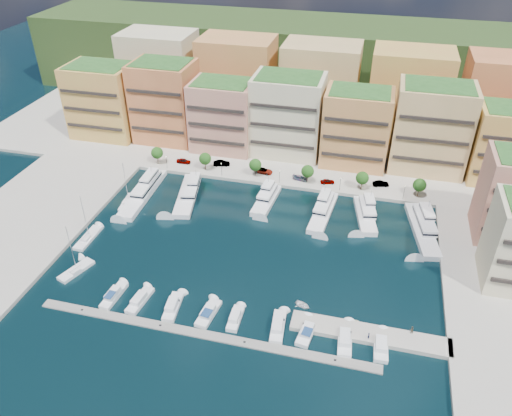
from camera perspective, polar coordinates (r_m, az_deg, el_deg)
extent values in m
plane|color=black|center=(125.05, -0.33, -4.58)|extent=(400.00, 400.00, 0.00)
cube|color=#9E998E|center=(176.80, 4.76, 7.58)|extent=(220.00, 64.00, 2.00)
cube|color=#9E998E|center=(145.29, -25.63, -2.30)|extent=(34.00, 76.00, 2.00)
cube|color=#1C3114|center=(220.53, 7.04, 12.87)|extent=(240.00, 40.00, 58.00)
cube|color=gray|center=(104.86, -6.22, -14.19)|extent=(72.00, 2.20, 0.35)
cube|color=#9E998E|center=(106.53, 12.83, -14.08)|extent=(32.00, 5.00, 2.00)
cube|color=gold|center=(182.84, -17.01, 11.58)|extent=(22.00, 16.00, 24.00)
cube|color=black|center=(176.37, -18.29, 10.54)|extent=(20.24, 0.50, 0.90)
cube|color=#235321|center=(178.85, -17.67, 15.24)|extent=(19.36, 14.08, 0.80)
cube|color=#DA8048|center=(174.28, -10.32, 11.79)|extent=(20.00, 16.00, 26.00)
cube|color=black|center=(167.38, -11.44, 10.73)|extent=(18.40, 0.50, 0.90)
cube|color=#235321|center=(169.86, -10.79, 15.98)|extent=(17.60, 14.08, 0.80)
cube|color=tan|center=(166.12, -3.76, 10.41)|extent=(20.00, 15.00, 22.00)
cube|color=black|center=(159.40, -4.60, 9.33)|extent=(18.40, 0.50, 0.90)
cube|color=#235321|center=(161.97, -3.91, 14.11)|extent=(17.60, 13.20, 0.80)
cube|color=beige|center=(162.53, 3.64, 10.44)|extent=(22.00, 16.00, 25.00)
cube|color=black|center=(155.11, 3.03, 9.29)|extent=(20.24, 0.50, 0.90)
cube|color=#235321|center=(157.90, 3.81, 14.75)|extent=(19.36, 14.08, 0.80)
cube|color=#D98751|center=(158.94, 11.37, 8.89)|extent=(20.00, 15.00, 23.00)
cube|color=black|center=(151.90, 11.13, 7.71)|extent=(18.40, 0.50, 0.90)
cube|color=#235321|center=(154.46, 11.87, 12.89)|extent=(17.60, 13.20, 0.80)
cube|color=#DEB075|center=(161.01, 19.36, 8.53)|extent=(22.00, 16.00, 26.00)
cube|color=black|center=(153.51, 19.47, 7.27)|extent=(20.24, 0.50, 0.90)
cube|color=#235321|center=(156.21, 20.29, 12.96)|extent=(19.36, 14.08, 0.80)
cube|color=gold|center=(163.81, 26.88, 6.35)|extent=(20.00, 15.00, 22.00)
cube|color=beige|center=(196.75, -10.86, 14.90)|extent=(26.00, 18.00, 30.00)
cube|color=#D98751|center=(186.60, -2.14, 14.43)|extent=(26.00, 18.00, 30.00)
cube|color=#DEB075|center=(180.90, 7.30, 13.56)|extent=(26.00, 18.00, 30.00)
cube|color=gold|center=(180.10, 16.99, 12.28)|extent=(26.00, 18.00, 30.00)
cube|color=#DA8048|center=(184.23, 26.40, 10.71)|extent=(26.00, 18.00, 30.00)
cylinder|color=#473323|center=(162.27, -11.16, 5.50)|extent=(0.24, 0.24, 3.00)
sphere|color=#1F4513|center=(161.24, -11.24, 6.20)|extent=(3.80, 3.80, 3.80)
cylinder|color=#473323|center=(156.56, -5.79, 4.90)|extent=(0.24, 0.24, 3.00)
sphere|color=#1F4513|center=(155.50, -5.84, 5.62)|extent=(3.80, 3.80, 3.80)
cylinder|color=#473323|center=(152.33, -0.09, 4.21)|extent=(0.24, 0.24, 3.00)
sphere|color=#1F4513|center=(151.24, -0.09, 4.95)|extent=(3.80, 3.80, 3.80)
cylinder|color=#473323|center=(149.70, 5.87, 3.45)|extent=(0.24, 0.24, 3.00)
sphere|color=#1F4513|center=(148.58, 5.92, 4.20)|extent=(3.80, 3.80, 3.80)
cylinder|color=#473323|center=(148.74, 11.96, 2.63)|extent=(0.24, 0.24, 3.00)
sphere|color=#1F4513|center=(147.62, 12.06, 3.37)|extent=(3.80, 3.80, 3.80)
cylinder|color=#473323|center=(149.51, 18.04, 1.78)|extent=(0.24, 0.24, 3.00)
sphere|color=#1F4513|center=(148.40, 18.19, 2.51)|extent=(3.80, 3.80, 3.80)
cylinder|color=black|center=(158.65, -10.18, 5.13)|extent=(0.10, 0.10, 4.00)
sphere|color=#FFF2CC|center=(157.69, -10.26, 5.78)|extent=(0.30, 0.30, 0.30)
cylinder|color=black|center=(152.65, -3.95, 4.41)|extent=(0.10, 0.10, 4.00)
sphere|color=#FFF2CC|center=(151.66, -3.98, 5.08)|extent=(0.30, 0.30, 0.30)
cylinder|color=black|center=(148.60, 2.69, 3.58)|extent=(0.10, 0.10, 4.00)
sphere|color=#FFF2CC|center=(147.58, 2.71, 4.27)|extent=(0.30, 0.30, 0.30)
cylinder|color=black|center=(146.67, 9.59, 2.66)|extent=(0.10, 0.10, 4.00)
sphere|color=#FFF2CC|center=(145.64, 9.66, 3.35)|extent=(0.30, 0.30, 0.30)
cylinder|color=black|center=(146.93, 16.56, 1.70)|extent=(0.10, 0.10, 4.00)
sphere|color=#FFF2CC|center=(145.90, 16.68, 2.38)|extent=(0.30, 0.30, 0.30)
cube|color=white|center=(148.49, -12.78, 1.48)|extent=(5.73, 26.65, 2.30)
cube|color=white|center=(149.44, -12.45, 2.67)|extent=(4.42, 14.71, 1.80)
cube|color=black|center=(149.44, -12.45, 2.67)|extent=(4.48, 14.77, 0.55)
cube|color=white|center=(150.26, -12.19, 3.60)|extent=(3.13, 8.05, 1.40)
cylinder|color=#B2B2B7|center=(150.72, -12.01, 4.42)|extent=(0.14, 0.14, 1.80)
cube|color=white|center=(145.27, -7.83, 1.28)|extent=(9.13, 22.64, 2.30)
cube|color=white|center=(145.93, -7.58, 2.41)|extent=(6.31, 12.71, 1.80)
cube|color=black|center=(145.93, -7.58, 2.41)|extent=(6.38, 12.78, 0.55)
cube|color=white|center=(146.52, -7.38, 3.29)|extent=(4.17, 7.08, 1.40)
cylinder|color=#B2B2B7|center=(146.79, -7.25, 4.09)|extent=(0.14, 0.14, 1.80)
cube|color=black|center=(145.51, -7.81, 1.13)|extent=(9.18, 22.70, 0.35)
cube|color=white|center=(141.71, 1.16, 0.72)|extent=(5.56, 16.39, 2.30)
cube|color=white|center=(141.94, 1.32, 1.75)|extent=(4.25, 9.10, 1.80)
cube|color=black|center=(141.94, 1.32, 1.75)|extent=(4.31, 9.16, 0.55)
cube|color=white|center=(142.18, 1.45, 2.57)|extent=(2.99, 5.01, 1.40)
cylinder|color=#B2B2B7|center=(142.17, 1.55, 3.31)|extent=(0.14, 0.14, 1.80)
cube|color=white|center=(137.84, 7.64, -0.67)|extent=(6.10, 20.62, 2.30)
cube|color=white|center=(138.40, 7.82, 0.49)|extent=(4.51, 11.45, 1.80)
cube|color=black|center=(138.40, 7.82, 0.49)|extent=(4.58, 11.51, 0.55)
cube|color=white|center=(138.91, 7.96, 1.40)|extent=(3.11, 6.30, 1.40)
cylinder|color=#B2B2B7|center=(139.11, 8.07, 2.22)|extent=(0.14, 0.14, 1.80)
cube|color=black|center=(138.09, 7.63, -0.82)|extent=(6.16, 20.68, 0.35)
cube|color=white|center=(138.68, 12.32, -0.98)|extent=(7.64, 17.92, 2.30)
cube|color=white|center=(139.01, 12.47, 0.11)|extent=(5.32, 10.09, 1.80)
cube|color=black|center=(139.01, 12.47, 0.11)|extent=(5.39, 10.16, 0.55)
cube|color=white|center=(139.34, 12.59, 0.97)|extent=(3.53, 5.63, 1.40)
cylinder|color=#B2B2B7|center=(139.40, 12.70, 1.75)|extent=(0.14, 0.14, 1.80)
cube|color=white|center=(137.02, 18.42, -2.55)|extent=(8.97, 24.17, 2.30)
cube|color=white|center=(137.84, 18.55, -1.29)|extent=(6.15, 13.53, 1.80)
cube|color=black|center=(137.84, 18.55, -1.29)|extent=(6.22, 13.60, 0.55)
cube|color=white|center=(138.57, 18.65, -0.31)|extent=(4.05, 7.51, 1.40)
cylinder|color=#B2B2B7|center=(138.93, 18.75, 0.55)|extent=(0.14, 0.14, 1.80)
cube|color=white|center=(115.95, -15.89, -9.68)|extent=(2.89, 8.63, 1.40)
cube|color=white|center=(114.83, -16.09, -9.34)|extent=(2.10, 4.19, 1.10)
cube|color=black|center=(116.04, -15.68, -8.89)|extent=(1.72, 0.20, 0.55)
cube|color=navy|center=(113.76, -16.40, -9.48)|extent=(1.82, 2.65, 0.12)
cube|color=white|center=(113.40, -13.10, -10.33)|extent=(3.37, 8.55, 1.40)
cube|color=white|center=(112.26, -13.28, -9.99)|extent=(2.36, 4.18, 1.10)
cube|color=black|center=(113.48, -12.90, -9.53)|extent=(1.80, 0.29, 0.55)
cube|color=white|center=(110.65, -9.45, -11.15)|extent=(3.48, 8.57, 1.40)
cube|color=white|center=(109.48, -9.60, -10.81)|extent=(2.45, 4.20, 1.10)
cube|color=black|center=(110.72, -9.25, -10.33)|extent=(1.89, 0.30, 0.55)
cube|color=white|center=(108.28, -5.45, -11.99)|extent=(3.65, 8.40, 1.40)
cube|color=white|center=(107.09, -5.55, -11.65)|extent=(2.56, 4.13, 1.10)
cube|color=black|center=(108.34, -5.26, -11.15)|extent=(1.96, 0.33, 0.55)
cube|color=navy|center=(105.98, -5.76, -11.81)|extent=(2.17, 2.65, 0.12)
cube|color=white|center=(106.88, -2.36, -12.59)|extent=(2.53, 7.12, 1.40)
cube|color=white|center=(105.71, -2.43, -12.24)|extent=(1.91, 3.43, 1.10)
cube|color=black|center=(106.83, -2.21, -11.80)|extent=(1.69, 0.14, 0.55)
cube|color=white|center=(105.36, 2.54, -13.47)|extent=(3.41, 8.91, 1.40)
cube|color=white|center=(104.12, 2.50, -13.15)|extent=(2.42, 4.35, 1.10)
cube|color=black|center=(105.48, 2.70, -12.58)|extent=(1.88, 0.27, 0.55)
cube|color=white|center=(104.78, 5.83, -14.00)|extent=(3.71, 8.06, 1.40)
cube|color=white|center=(103.56, 5.84, -13.68)|extent=(2.57, 3.98, 1.10)
cube|color=black|center=(104.80, 5.97, -13.16)|extent=(1.91, 0.36, 0.55)
cube|color=navy|center=(102.44, 5.76, -13.85)|extent=(2.16, 2.57, 0.12)
cube|color=white|center=(104.53, 10.10, -14.63)|extent=(3.38, 9.20, 1.40)
cube|color=white|center=(103.26, 10.14, -14.33)|extent=(2.42, 4.48, 1.10)
cube|color=black|center=(104.68, 10.23, -13.70)|extent=(1.94, 0.25, 0.55)
cube|color=white|center=(104.79, 14.04, -15.13)|extent=(3.08, 8.02, 1.40)
cube|color=white|center=(103.57, 14.13, -14.82)|extent=(2.29, 3.89, 1.10)
cube|color=black|center=(104.82, 14.15, -14.27)|extent=(1.95, 0.19, 0.55)
cube|color=white|center=(125.32, -19.84, -6.79)|extent=(5.60, 9.36, 1.20)
cube|color=white|center=(124.22, -20.13, -6.72)|extent=(2.33, 2.67, 0.60)
cylinder|color=#B2B2B7|center=(121.64, -20.32, -4.28)|extent=(0.14, 0.14, 12.00)
cylinder|color=#B2B2B7|center=(123.52, -20.30, -6.60)|extent=(1.43, 3.83, 0.10)
cube|color=white|center=(146.02, -14.41, 0.56)|extent=(3.74, 9.14, 1.20)
cube|color=white|center=(144.90, -14.62, 0.67)|extent=(1.87, 2.40, 0.60)
cylinder|color=#B2B2B7|center=(142.97, -14.70, 2.87)|extent=(0.14, 0.14, 12.00)
cylinder|color=#B2B2B7|center=(144.21, -14.73, 0.81)|extent=(0.58, 3.98, 0.10)
cube|color=white|center=(134.81, -18.61, -3.33)|extent=(2.83, 10.27, 1.20)
cube|color=white|center=(133.63, -18.90, -3.27)|extent=(1.69, 2.57, 0.60)
cylinder|color=#B2B2B7|center=(131.49, -19.01, -0.89)|extent=(0.14, 0.14, 12.00)
cylinder|color=#B2B2B7|center=(132.89, -19.06, -3.16)|extent=(0.11, 4.62, 0.10)
imported|color=beige|center=(108.22, 11.47, -12.59)|extent=(1.89, 1.75, 0.82)
imported|color=white|center=(110.03, 5.35, -10.98)|extent=(4.12, 3.61, 0.71)
imported|color=gray|center=(161.39, -8.27, 5.34)|extent=(4.54, 1.99, 1.52)
imported|color=gray|center=(158.58, -3.95, 5.13)|extent=(5.51, 3.15, 1.72)
imported|color=gray|center=(154.17, 0.87, 4.28)|extent=(5.95, 3.46, 1.56)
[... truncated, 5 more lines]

